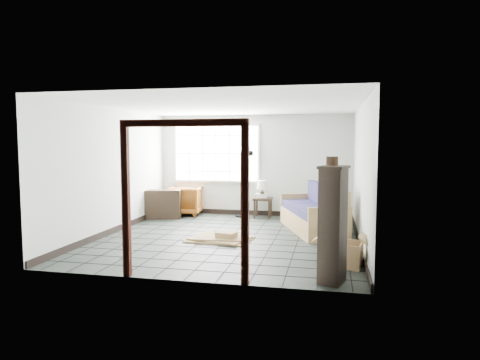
% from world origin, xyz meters
% --- Properties ---
extents(ground, '(5.50, 5.50, 0.00)m').
position_xyz_m(ground, '(0.00, 0.00, 0.00)').
color(ground, black).
rests_on(ground, ground).
extents(room_shell, '(5.02, 5.52, 2.61)m').
position_xyz_m(room_shell, '(0.00, 0.03, 1.68)').
color(room_shell, silver).
rests_on(room_shell, ground).
extents(window_panel, '(2.32, 0.08, 1.52)m').
position_xyz_m(window_panel, '(-1.00, 2.70, 1.60)').
color(window_panel, silver).
rests_on(window_panel, ground).
extents(doorway_trim, '(1.80, 0.08, 2.20)m').
position_xyz_m(doorway_trim, '(0.00, -2.70, 1.38)').
color(doorway_trim, '#38130C').
rests_on(doorway_trim, ground).
extents(futon_sofa, '(1.56, 2.41, 1.00)m').
position_xyz_m(futon_sofa, '(1.64, 1.01, 0.36)').
color(futon_sofa, olive).
rests_on(futon_sofa, ground).
extents(armchair, '(0.87, 0.82, 0.82)m').
position_xyz_m(armchair, '(-1.76, 2.40, 0.41)').
color(armchair, maroon).
rests_on(armchair, ground).
extents(side_table, '(0.46, 0.46, 0.50)m').
position_xyz_m(side_table, '(0.29, 2.40, 0.41)').
color(side_table, black).
rests_on(side_table, ground).
extents(table_lamp, '(0.34, 0.34, 0.43)m').
position_xyz_m(table_lamp, '(0.27, 2.42, 0.80)').
color(table_lamp, black).
rests_on(table_lamp, side_table).
extents(projector, '(0.30, 0.24, 0.10)m').
position_xyz_m(projector, '(0.25, 2.44, 0.55)').
color(projector, silver).
rests_on(projector, side_table).
extents(floor_lamp, '(0.50, 0.31, 1.77)m').
position_xyz_m(floor_lamp, '(-0.15, 2.37, 0.95)').
color(floor_lamp, black).
rests_on(floor_lamp, ground).
extents(console_shelf, '(0.98, 0.58, 0.71)m').
position_xyz_m(console_shelf, '(-2.15, 1.75, 0.36)').
color(console_shelf, black).
rests_on(console_shelf, ground).
extents(tall_shelf, '(0.44, 0.51, 1.58)m').
position_xyz_m(tall_shelf, '(1.99, -2.40, 0.81)').
color(tall_shelf, black).
rests_on(tall_shelf, ground).
extents(pot, '(0.18, 0.18, 0.12)m').
position_xyz_m(pot, '(1.96, -2.35, 1.64)').
color(pot, black).
rests_on(pot, tall_shelf).
extents(open_box, '(0.97, 0.60, 0.51)m').
position_xyz_m(open_box, '(2.15, -1.55, 0.19)').
color(open_box, '#9C834B').
rests_on(open_box, ground).
extents(cardboard_pile, '(1.27, 1.04, 0.18)m').
position_xyz_m(cardboard_pile, '(-0.11, -0.27, 0.05)').
color(cardboard_pile, '#9C834B').
rests_on(cardboard_pile, ground).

